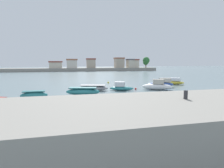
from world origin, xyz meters
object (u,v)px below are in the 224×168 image
at_px(moored_boat_5, 157,86).
at_px(mooring_buoy_0, 108,82).
at_px(moored_boat_1, 34,95).
at_px(mooring_bollard, 186,95).
at_px(mooring_buoy_1, 136,89).
at_px(moored_boat_7, 173,82).
at_px(mooring_buoy_2, 154,97).
at_px(moored_boat_4, 121,87).
at_px(moored_boat_2, 83,91).
at_px(moored_boat_3, 93,88).
at_px(moored_boat_6, 161,84).

distance_m(moored_boat_5, mooring_buoy_0, 13.94).
distance_m(moored_boat_1, mooring_buoy_0, 21.43).
bearing_deg(mooring_bollard, mooring_buoy_1, 78.36).
bearing_deg(moored_boat_7, mooring_buoy_0, -173.92).
xyz_separation_m(mooring_buoy_0, mooring_buoy_2, (2.30, -19.39, -0.05)).
bearing_deg(moored_boat_4, moored_boat_2, -134.29).
bearing_deg(moored_boat_4, moored_boat_3, -169.79).
bearing_deg(moored_boat_4, moored_boat_1, -140.14).
xyz_separation_m(moored_boat_4, mooring_buoy_2, (2.49, -7.83, -0.41)).
relative_size(moored_boat_3, mooring_buoy_2, 18.37).
bearing_deg(moored_boat_4, moored_boat_6, 36.37).
bearing_deg(moored_boat_7, mooring_buoy_1, -123.74).
bearing_deg(moored_boat_4, mooring_buoy_0, 109.57).
height_order(mooring_bollard, moored_boat_6, mooring_bollard).
bearing_deg(moored_boat_4, moored_boat_7, 43.85).
bearing_deg(moored_boat_6, mooring_buoy_1, -149.12).
xyz_separation_m(moored_boat_7, mooring_buoy_2, (-11.37, -13.81, -0.39)).
height_order(mooring_bollard, moored_boat_4, mooring_bollard).
bearing_deg(mooring_buoy_2, moored_boat_2, 154.33).
height_order(moored_boat_4, moored_boat_6, moored_boat_6).
bearing_deg(moored_boat_2, moored_boat_4, 38.19).
height_order(moored_boat_6, mooring_buoy_1, moored_boat_6).
distance_m(moored_boat_4, moored_boat_5, 6.60).
bearing_deg(mooring_buoy_1, mooring_buoy_0, 102.61).
xyz_separation_m(mooring_bollard, moored_boat_4, (1.48, 20.50, -2.22)).
relative_size(moored_boat_3, moored_boat_6, 1.01).
bearing_deg(moored_boat_4, mooring_buoy_1, 22.20).
relative_size(moored_boat_3, moored_boat_7, 1.05).
xyz_separation_m(moored_boat_7, mooring_buoy_0, (-13.68, 5.58, -0.34)).
relative_size(moored_boat_1, moored_boat_6, 0.63).
relative_size(moored_boat_2, moored_boat_6, 0.94).
xyz_separation_m(mooring_buoy_0, mooring_buoy_1, (2.57, -11.48, -0.02)).
xyz_separation_m(mooring_bollard, moored_boat_2, (-5.50, 17.22, -2.21)).
height_order(moored_boat_1, moored_boat_3, moored_boat_1).
distance_m(mooring_bollard, moored_boat_2, 18.21).
height_order(moored_boat_1, mooring_buoy_1, moored_boat_1).
bearing_deg(moored_boat_3, moored_boat_2, -102.26).
height_order(moored_boat_3, moored_boat_4, moored_boat_4).
xyz_separation_m(moored_boat_6, moored_boat_7, (4.66, 3.37, -0.12)).
height_order(moored_boat_3, mooring_buoy_0, moored_boat_3).
bearing_deg(moored_boat_5, mooring_buoy_0, 140.28).
relative_size(moored_boat_1, moored_boat_7, 0.66).
xyz_separation_m(mooring_bollard, moored_boat_5, (8.02, 19.67, -2.10)).
distance_m(moored_boat_1, moored_boat_4, 14.47).
height_order(moored_boat_1, moored_boat_2, moored_boat_2).
xyz_separation_m(moored_boat_4, mooring_buoy_0, (0.19, 11.56, -0.36)).
relative_size(moored_boat_1, moored_boat_5, 0.63).
bearing_deg(moored_boat_1, moored_boat_4, 17.60).
relative_size(moored_boat_6, mooring_buoy_0, 13.87).
xyz_separation_m(moored_boat_5, moored_boat_6, (2.66, 3.45, -0.02)).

